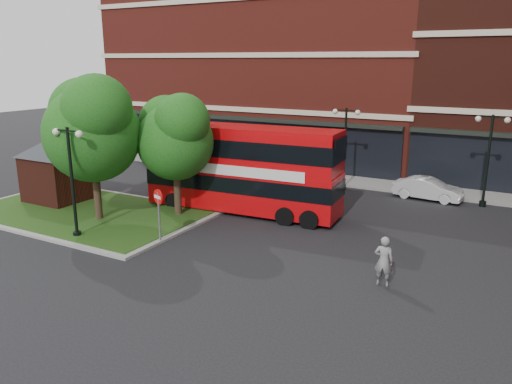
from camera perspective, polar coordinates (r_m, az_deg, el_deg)
The scene contains 15 objects.
ground at distance 20.23m, azimuth -9.61°, elevation -7.95°, with size 120.00×120.00×0.00m, color black.
pavement_far at distance 34.03m, azimuth 7.84°, elevation 1.61°, with size 44.00×3.00×0.12m, color slate.
terrace_far_left at distance 43.28m, azimuth 1.73°, elevation 13.82°, with size 26.00×12.00×14.00m, color maroon.
traffic_island at distance 27.51m, azimuth -18.87°, elevation -2.22°, with size 12.60×7.60×0.15m.
kiosk at distance 29.85m, azimuth -21.73°, elevation 3.27°, with size 6.51×6.51×3.60m.
tree_island_west at distance 25.26m, azimuth -18.31°, elevation 7.35°, with size 5.40×4.71×7.21m.
tree_island_east at distance 25.11m, azimuth -9.29°, elevation 6.59°, with size 4.46×3.90×6.29m.
lamp_island at distance 23.22m, azimuth -20.32°, elevation 1.64°, with size 1.72×0.36×5.00m.
lamp_far_left at distance 30.98m, azimuth 10.13°, elevation 5.44°, with size 1.72×0.36×5.00m.
lamp_far_right at distance 29.44m, azimuth 25.02°, elevation 3.79°, with size 1.72×0.36×5.00m.
bus at distance 25.85m, azimuth -1.63°, elevation 3.29°, with size 10.48×3.06×3.95m.
woman at distance 18.27m, azimuth 14.38°, elevation -7.66°, with size 0.67×0.44×1.84m, color gray.
car_silver at distance 34.79m, azimuth -2.76°, elevation 3.05°, with size 1.57×3.90×1.33m, color #A2A4A9.
car_white at distance 30.21m, azimuth 19.05°, elevation 0.35°, with size 1.33×3.82×1.26m, color silver.
no_entry_sign at distance 21.83m, azimuth -11.08°, elevation -1.47°, with size 0.65×0.27×2.43m.
Camera 1 is at (11.82, -14.47, 7.76)m, focal length 35.00 mm.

